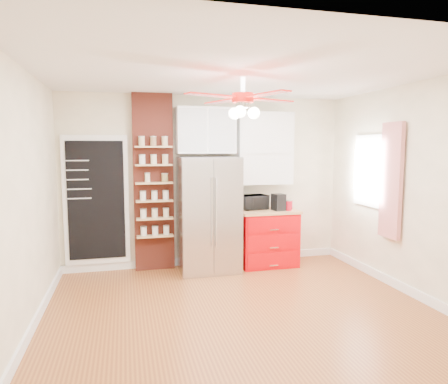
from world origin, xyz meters
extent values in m
plane|color=#965926|center=(0.00, 0.00, 0.00)|extent=(4.50, 4.50, 0.00)
plane|color=white|center=(0.00, 0.00, 2.70)|extent=(4.50, 4.50, 0.00)
cube|color=#FFF2CD|center=(0.00, 2.00, 1.35)|extent=(4.50, 0.02, 2.70)
cube|color=#FFF2CD|center=(0.00, -2.00, 1.35)|extent=(4.50, 0.02, 2.70)
cube|color=#FFF2CD|center=(-2.25, 0.00, 1.35)|extent=(0.02, 4.00, 2.70)
cube|color=#FFF2CD|center=(2.25, 0.00, 1.35)|extent=(0.02, 4.00, 2.70)
cube|color=white|center=(-1.70, 1.97, 1.10)|extent=(0.95, 0.04, 1.95)
cube|color=black|center=(-1.70, 1.95, 1.10)|extent=(0.82, 0.02, 1.78)
cube|color=maroon|center=(-0.85, 1.92, 1.35)|extent=(0.60, 0.16, 2.70)
cube|color=silver|center=(-0.05, 1.63, 0.88)|extent=(0.90, 0.70, 1.75)
cube|color=white|center=(-0.05, 1.82, 2.15)|extent=(0.90, 0.35, 0.70)
cube|color=#D00208|center=(0.92, 1.68, 0.43)|extent=(0.90, 0.60, 0.86)
cube|color=tan|center=(0.92, 1.68, 0.88)|extent=(0.94, 0.64, 0.04)
cube|color=white|center=(0.92, 1.85, 1.88)|extent=(0.90, 0.30, 1.15)
cube|color=white|center=(2.23, 0.90, 1.55)|extent=(0.04, 0.75, 1.05)
cube|color=red|center=(2.18, 0.35, 1.45)|extent=(0.06, 0.40, 1.55)
cylinder|color=silver|center=(0.00, 0.00, 2.55)|extent=(0.05, 0.05, 0.20)
cylinder|color=#A2100A|center=(0.00, 0.00, 2.43)|extent=(0.24, 0.24, 0.10)
sphere|color=white|center=(0.00, 0.00, 2.27)|extent=(0.13, 0.13, 0.13)
imported|color=black|center=(0.72, 1.78, 1.02)|extent=(0.47, 0.36, 0.23)
cube|color=black|center=(1.07, 1.57, 1.03)|extent=(0.19, 0.23, 0.26)
cylinder|color=#A9091A|center=(1.21, 1.51, 0.98)|extent=(0.10, 0.10, 0.16)
cylinder|color=#A3091F|center=(1.29, 1.67, 0.97)|extent=(0.12, 0.12, 0.14)
cylinder|color=beige|center=(-0.95, 1.81, 1.44)|extent=(0.09, 0.09, 0.13)
cylinder|color=olive|center=(-0.69, 1.81, 1.43)|extent=(0.10, 0.10, 0.12)
camera|label=1|loc=(-1.28, -4.26, 1.89)|focal=32.00mm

